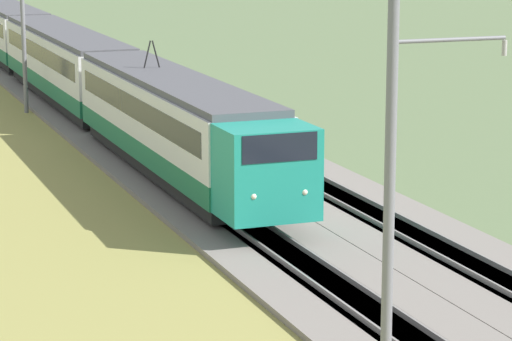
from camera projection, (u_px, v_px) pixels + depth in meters
The scene contains 7 objects.
ballast_main at pixel (61, 100), 65.55m from camera, with size 240.00×4.40×0.30m.
ballast_adjacent at pixel (141, 95), 67.06m from camera, with size 240.00×4.40×0.30m.
track_main at pixel (61, 99), 65.55m from camera, with size 240.00×1.57×0.45m.
track_adjacent at pixel (141, 95), 67.06m from camera, with size 240.00×1.57×0.45m.
passenger_train at pixel (30, 42), 73.39m from camera, with size 82.18×2.97×5.13m.
catenary_mast_near at pixel (392, 212), 23.19m from camera, with size 0.22×2.56×8.59m.
catenary_mast_mid at pixel (24, 23), 60.50m from camera, with size 0.22×2.56×9.02m.
Camera 1 is at (-14.52, 12.74, 10.04)m, focal length 85.00 mm.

